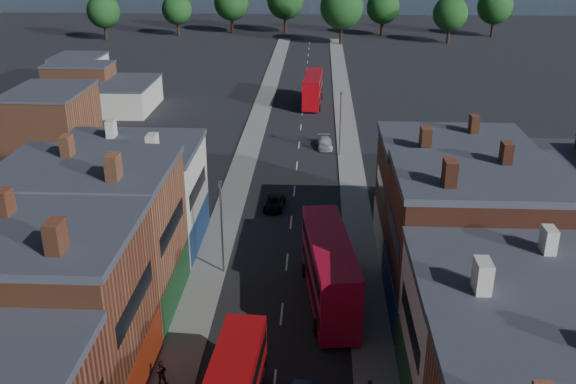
# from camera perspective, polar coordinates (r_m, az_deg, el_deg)

# --- Properties ---
(pavement_west) EXTENTS (3.00, 200.00, 0.12)m
(pavement_west) POSITION_cam_1_polar(r_m,az_deg,el_deg) (72.26, -4.53, 0.82)
(pavement_west) COLOR gray
(pavement_west) RESTS_ON ground
(pavement_east) EXTENTS (3.00, 200.00, 0.12)m
(pavement_east) POSITION_cam_1_polar(r_m,az_deg,el_deg) (71.82, 5.81, 0.63)
(pavement_east) COLOR gray
(pavement_east) RESTS_ON ground
(lamp_post_2) EXTENTS (0.25, 0.70, 8.12)m
(lamp_post_2) POSITION_cam_1_polar(r_m,az_deg,el_deg) (52.07, -5.94, -2.61)
(lamp_post_2) COLOR slate
(lamp_post_2) RESTS_ON ground
(lamp_post_3) EXTENTS (0.25, 0.70, 8.12)m
(lamp_post_3) POSITION_cam_1_polar(r_m,az_deg,el_deg) (79.71, 4.68, 6.43)
(lamp_post_3) COLOR slate
(lamp_post_3) RESTS_ON ground
(bus_1) EXTENTS (4.39, 12.82, 5.42)m
(bus_1) POSITION_cam_1_polar(r_m,az_deg,el_deg) (48.56, 3.69, -6.86)
(bus_1) COLOR red
(bus_1) RESTS_ON ground
(bus_2) EXTENTS (3.31, 11.50, 4.92)m
(bus_2) POSITION_cam_1_polar(r_m,az_deg,el_deg) (104.02, 2.21, 9.15)
(bus_2) COLOR #A7070D
(bus_2) RESTS_ON ground
(car_2) EXTENTS (2.20, 4.30, 1.16)m
(car_2) POSITION_cam_1_polar(r_m,az_deg,el_deg) (65.49, -1.24, -0.99)
(car_2) COLOR black
(car_2) RESTS_ON ground
(car_3) EXTENTS (2.07, 4.55, 1.29)m
(car_3) POSITION_cam_1_polar(r_m,az_deg,el_deg) (83.81, 3.29, 4.38)
(car_3) COLOR silver
(car_3) RESTS_ON ground
(ped_1) EXTENTS (0.82, 0.46, 1.67)m
(ped_1) POSITION_cam_1_polar(r_m,az_deg,el_deg) (42.37, -11.22, -15.44)
(ped_1) COLOR #3A1718
(ped_1) RESTS_ON pavement_west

